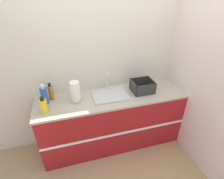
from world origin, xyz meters
TOP-DOWN VIEW (x-y plane):
  - ground_plane at (0.00, 0.00)m, footprint 12.00×12.00m
  - wall_back at (0.00, 0.62)m, footprint 4.47×0.06m
  - wall_right at (1.07, 0.29)m, footprint 0.06×2.59m
  - counter_cabinet at (0.00, 0.29)m, footprint 2.09×0.61m
  - sink at (-0.02, 0.32)m, footprint 0.49×0.37m
  - paper_towel_roll at (-0.50, 0.30)m, footprint 0.12×0.12m
  - dish_rack at (0.46, 0.30)m, footprint 0.30×0.26m
  - bottle_blue at (-0.88, 0.37)m, footprint 0.09×0.09m
  - bottle_yellow at (-0.89, 0.17)m, footprint 0.09×0.09m
  - bottle_amber at (-0.81, 0.44)m, footprint 0.06×0.06m

SIDE VIEW (x-z plane):
  - ground_plane at x=0.00m, z-range 0.00..0.00m
  - counter_cabinet at x=0.00m, z-range 0.00..0.88m
  - sink at x=-0.02m, z-range 0.76..1.04m
  - dish_rack at x=0.46m, z-range 0.86..1.03m
  - bottle_yellow at x=-0.89m, z-range 0.87..1.08m
  - bottle_amber at x=-0.81m, z-range 0.87..1.11m
  - bottle_blue at x=-0.88m, z-range 0.86..1.14m
  - paper_towel_roll at x=-0.50m, z-range 0.88..1.17m
  - wall_right at x=1.07m, z-range 0.00..2.60m
  - wall_back at x=0.00m, z-range 0.00..2.60m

